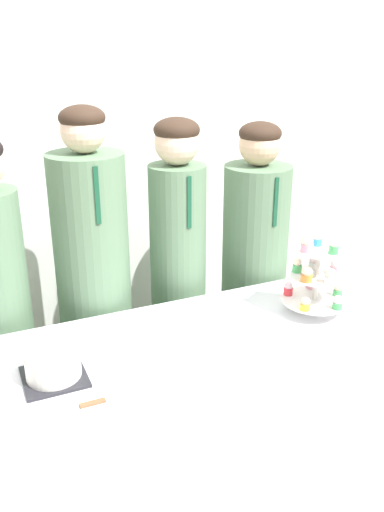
{
  "coord_description": "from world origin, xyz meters",
  "views": [
    {
      "loc": [
        -0.69,
        -1.27,
        1.76
      ],
      "look_at": [
        0.03,
        0.34,
        1.05
      ],
      "focal_mm": 38.0,
      "sensor_mm": 36.0,
      "label": 1
    }
  ],
  "objects_px": {
    "round_cake": "(53,362)",
    "student_1": "(95,298)",
    "cake_knife": "(108,400)",
    "student_0": "(0,319)",
    "cupcake_stand": "(317,276)",
    "student_3": "(253,278)",
    "student_2": "(178,283)"
  },
  "relations": [
    {
      "from": "cupcake_stand",
      "to": "cake_knife",
      "type": "bearing_deg",
      "value": -166.1
    },
    {
      "from": "student_1",
      "to": "student_2",
      "type": "bearing_deg",
      "value": -0.0
    },
    {
      "from": "cake_knife",
      "to": "student_0",
      "type": "distance_m",
      "value": 0.77
    },
    {
      "from": "cake_knife",
      "to": "student_3",
      "type": "height_order",
      "value": "student_3"
    },
    {
      "from": "round_cake",
      "to": "cake_knife",
      "type": "relative_size",
      "value": 0.76
    },
    {
      "from": "cupcake_stand",
      "to": "round_cake",
      "type": "bearing_deg",
      "value": -177.49
    },
    {
      "from": "cake_knife",
      "to": "student_2",
      "type": "distance_m",
      "value": 0.91
    },
    {
      "from": "round_cake",
      "to": "student_0",
      "type": "xyz_separation_m",
      "value": [
        -0.12,
        0.55,
        -0.09
      ]
    },
    {
      "from": "student_3",
      "to": "cake_knife",
      "type": "bearing_deg",
      "value": -141.99
    },
    {
      "from": "cake_knife",
      "to": "student_3",
      "type": "xyz_separation_m",
      "value": [
        0.93,
        0.73,
        -0.07
      ]
    },
    {
      "from": "student_1",
      "to": "student_2",
      "type": "xyz_separation_m",
      "value": [
        0.39,
        -0.0,
        -0.0
      ]
    },
    {
      "from": "student_1",
      "to": "round_cake",
      "type": "bearing_deg",
      "value": -116.7
    },
    {
      "from": "student_2",
      "to": "round_cake",
      "type": "bearing_deg",
      "value": -140.4
    },
    {
      "from": "student_0",
      "to": "student_2",
      "type": "relative_size",
      "value": 0.99
    },
    {
      "from": "cake_knife",
      "to": "student_0",
      "type": "xyz_separation_m",
      "value": [
        -0.25,
        0.73,
        -0.03
      ]
    },
    {
      "from": "cupcake_stand",
      "to": "student_2",
      "type": "relative_size",
      "value": 0.22
    },
    {
      "from": "round_cake",
      "to": "student_1",
      "type": "xyz_separation_m",
      "value": [
        0.28,
        0.55,
        -0.08
      ]
    },
    {
      "from": "round_cake",
      "to": "student_2",
      "type": "height_order",
      "value": "student_2"
    },
    {
      "from": "student_0",
      "to": "student_1",
      "type": "relative_size",
      "value": 0.94
    },
    {
      "from": "round_cake",
      "to": "student_2",
      "type": "relative_size",
      "value": 0.14
    },
    {
      "from": "student_3",
      "to": "student_1",
      "type": "bearing_deg",
      "value": 180.0
    },
    {
      "from": "round_cake",
      "to": "cupcake_stand",
      "type": "bearing_deg",
      "value": 2.51
    },
    {
      "from": "student_2",
      "to": "cupcake_stand",
      "type": "bearing_deg",
      "value": -52.78
    },
    {
      "from": "cupcake_stand",
      "to": "student_3",
      "type": "xyz_separation_m",
      "value": [
        0.02,
        0.5,
        -0.22
      ]
    },
    {
      "from": "round_cake",
      "to": "cupcake_stand",
      "type": "height_order",
      "value": "cupcake_stand"
    },
    {
      "from": "cupcake_stand",
      "to": "student_0",
      "type": "xyz_separation_m",
      "value": [
        -1.16,
        0.5,
        -0.18
      ]
    },
    {
      "from": "round_cake",
      "to": "student_1",
      "type": "distance_m",
      "value": 0.62
    },
    {
      "from": "round_cake",
      "to": "student_3",
      "type": "relative_size",
      "value": 0.14
    },
    {
      "from": "cupcake_stand",
      "to": "student_0",
      "type": "bearing_deg",
      "value": 156.62
    },
    {
      "from": "round_cake",
      "to": "student_0",
      "type": "distance_m",
      "value": 0.57
    },
    {
      "from": "student_0",
      "to": "student_2",
      "type": "distance_m",
      "value": 0.78
    },
    {
      "from": "student_1",
      "to": "student_3",
      "type": "distance_m",
      "value": 0.79
    }
  ]
}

